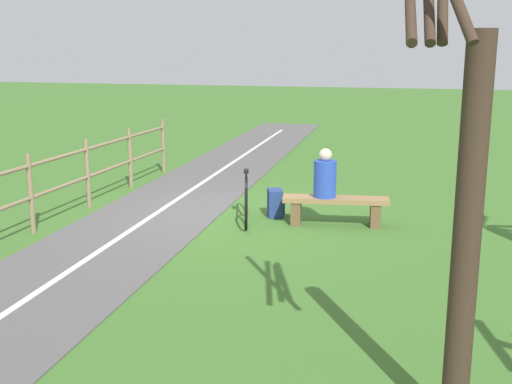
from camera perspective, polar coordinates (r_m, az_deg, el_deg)
ground_plane at (r=11.00m, az=-3.44°, el=-2.11°), size 80.00×80.00×0.00m
paved_path at (r=7.97m, az=-19.05°, el=-8.54°), size 4.64×36.07×0.02m
path_centre_line at (r=7.97m, az=-19.06°, el=-8.48°), size 2.25×31.93×0.00m
bench at (r=10.39m, az=7.19°, el=-1.25°), size 1.76×0.64×0.46m
person_seated at (r=10.28m, az=6.25°, el=1.40°), size 0.42×0.42×0.80m
bicycle at (r=10.52m, az=-0.89°, el=-0.77°), size 0.52×1.57×0.85m
backpack at (r=10.84m, az=1.76°, el=-1.03°), size 0.37×0.42×0.48m
tree_far_right at (r=4.62m, az=18.02°, el=-1.12°), size 0.71×1.05×4.00m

